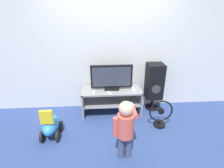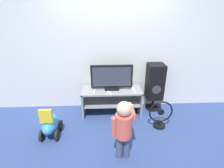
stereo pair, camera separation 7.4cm
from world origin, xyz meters
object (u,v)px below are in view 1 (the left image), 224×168
object	(u,v)px
child	(126,125)
ride_on_toy	(51,125)
remote_primary	(94,92)
floor_fan	(161,115)
game_console	(133,89)
television	(112,78)
speaker_tower	(154,82)
remote_secondary	(109,93)

from	to	relation	value
child	ride_on_toy	xyz separation A→B (m)	(-1.19, 0.53, -0.33)
remote_primary	ride_on_toy	distance (m)	0.99
remote_primary	floor_fan	distance (m)	1.32
remote_primary	game_console	bearing A→B (deg)	2.62
television	game_console	distance (m)	0.49
speaker_tower	ride_on_toy	bearing A→B (deg)	-158.06
child	remote_primary	bearing A→B (deg)	112.55
speaker_tower	floor_fan	size ratio (longest dim) A/B	1.90
television	remote_secondary	distance (m)	0.31
television	ride_on_toy	xyz separation A→B (m)	(-1.08, -0.71, -0.56)
remote_primary	speaker_tower	distance (m)	1.27
game_console	ride_on_toy	world-z (taller)	ride_on_toy
television	child	bearing A→B (deg)	-84.89
remote_secondary	floor_fan	bearing A→B (deg)	-21.24
floor_fan	child	bearing A→B (deg)	-137.98
television	game_console	bearing A→B (deg)	-12.47
remote_secondary	ride_on_toy	world-z (taller)	ride_on_toy
child	speaker_tower	xyz separation A→B (m)	(0.79, 1.32, 0.08)
television	ride_on_toy	distance (m)	1.40
game_console	remote_secondary	world-z (taller)	game_console
remote_secondary	speaker_tower	size ratio (longest dim) A/B	0.13
remote_primary	remote_secondary	distance (m)	0.30
floor_fan	ride_on_toy	size ratio (longest dim) A/B	0.91
remote_primary	remote_secondary	size ratio (longest dim) A/B	1.01
game_console	remote_primary	size ratio (longest dim) A/B	1.33
television	speaker_tower	xyz separation A→B (m)	(0.90, 0.09, -0.15)
game_console	remote_secondary	bearing A→B (deg)	-167.83
television	game_console	world-z (taller)	television
game_console	floor_fan	bearing A→B (deg)	-46.54
floor_fan	remote_secondary	bearing A→B (deg)	158.76
remote_secondary	floor_fan	distance (m)	1.03
game_console	speaker_tower	size ratio (longest dim) A/B	0.17
ride_on_toy	speaker_tower	bearing A→B (deg)	21.94
floor_fan	television	bearing A→B (deg)	147.26
game_console	remote_primary	xyz separation A→B (m)	(-0.77, -0.04, -0.01)
child	floor_fan	world-z (taller)	child
television	speaker_tower	size ratio (longest dim) A/B	0.81
game_console	child	bearing A→B (deg)	-105.52
child	remote_secondary	bearing A→B (deg)	99.08
game_console	speaker_tower	distance (m)	0.51
remote_primary	floor_fan	xyz separation A→B (m)	(1.21, -0.42, -0.30)
speaker_tower	remote_secondary	bearing A→B (deg)	-163.21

